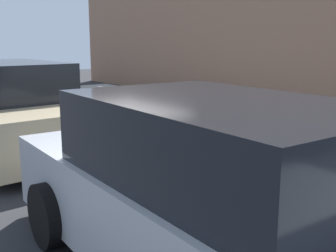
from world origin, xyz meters
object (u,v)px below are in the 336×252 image
suitcase_olive_4 (191,136)px  suitcase_maroon_7 (141,122)px  suitcase_navy_1 (260,150)px  bollard_post (101,107)px  parked_car_silver_0 (218,202)px  suitcase_silver_6 (158,123)px  fire_hydrant (118,111)px  suitcase_teal_2 (236,145)px  suitcase_red_3 (209,136)px  suitcase_maroon_0 (295,161)px  parked_car_beige_1 (6,110)px  suitcase_black_5 (170,129)px

suitcase_olive_4 → suitcase_maroon_7: suitcase_maroon_7 is taller
suitcase_navy_1 → bollard_post: (4.25, 0.16, 0.09)m
suitcase_navy_1 → suitcase_maroon_7: (3.02, -0.06, -0.07)m
suitcase_maroon_7 → parked_car_silver_0: size_ratio=0.18×
suitcase_silver_6 → fire_hydrant: suitcase_silver_6 is taller
suitcase_navy_1 → suitcase_teal_2: bearing=-3.4°
suitcase_navy_1 → suitcase_teal_2: (0.49, -0.03, -0.02)m
suitcase_red_3 → bollard_post: 3.25m
suitcase_silver_6 → parked_car_silver_0: bearing=149.7°
suitcase_maroon_0 → parked_car_beige_1: 5.05m
suitcase_teal_2 → bollard_post: bearing=2.9°
suitcase_teal_2 → suitcase_black_5: (1.47, 0.09, 0.00)m
bollard_post → parked_car_beige_1: size_ratio=0.19×
suitcase_maroon_7 → parked_car_silver_0: 5.01m
parked_car_beige_1 → suitcase_navy_1: bearing=-150.8°
suitcase_navy_1 → suitcase_red_3: suitcase_red_3 is taller
suitcase_teal_2 → suitcase_black_5: size_ratio=1.21×
suitcase_olive_4 → suitcase_maroon_7: 1.52m
suitcase_olive_4 → parked_car_silver_0: parked_car_silver_0 is taller
parked_car_silver_0 → bollard_post: bearing=-19.9°
fire_hydrant → parked_car_silver_0: parked_car_silver_0 is taller
suitcase_olive_4 → suitcase_black_5: 0.47m
suitcase_maroon_0 → suitcase_black_5: size_ratio=1.18×
suitcase_maroon_0 → bollard_post: size_ratio=0.98×
suitcase_maroon_7 → parked_car_beige_1: 2.48m
suitcase_navy_1 → suitcase_olive_4: suitcase_navy_1 is taller
suitcase_maroon_0 → parked_car_silver_0: (-0.90, 2.28, 0.28)m
suitcase_maroon_0 → bollard_post: 4.79m
suitcase_black_5 → parked_car_silver_0: bearing=147.6°
suitcase_black_5 → bollard_post: bearing=2.4°
bollard_post → parked_car_beige_1: 2.08m
suitcase_teal_2 → parked_car_beige_1: 4.15m
fire_hydrant → parked_car_beige_1: bearing=85.4°
suitcase_navy_1 → suitcase_maroon_7: 3.02m
suitcase_maroon_0 → suitcase_navy_1: (0.53, 0.06, 0.04)m
suitcase_navy_1 → suitcase_maroon_7: suitcase_maroon_7 is taller
suitcase_olive_4 → fire_hydrant: same height
suitcase_maroon_0 → fire_hydrant: size_ratio=1.15×
suitcase_teal_2 → parked_car_silver_0: (-1.92, 2.25, 0.26)m
fire_hydrant → bollard_post: bollard_post is taller
suitcase_teal_2 → fire_hydrant: (3.30, 0.04, 0.06)m
suitcase_olive_4 → suitcase_silver_6: suitcase_silver_6 is taller
suitcase_olive_4 → fire_hydrant: (2.29, 0.05, 0.11)m
suitcase_red_3 → fire_hydrant: bearing=-0.4°
suitcase_maroon_0 → suitcase_maroon_7: bearing=0.2°
suitcase_maroon_7 → parked_car_beige_1: (0.95, 2.27, 0.33)m
parked_car_silver_0 → suitcase_maroon_7: bearing=-27.0°
suitcase_olive_4 → suitcase_black_5: (0.46, 0.10, 0.06)m
bollard_post → suitcase_maroon_7: bearing=-170.1°
suitcase_black_5 → suitcase_teal_2: bearing=-176.5°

